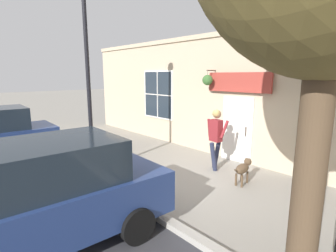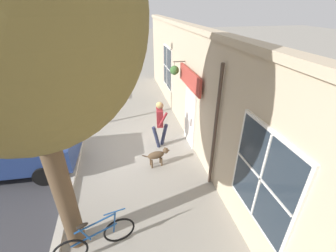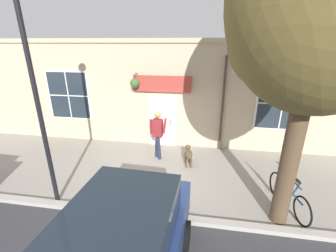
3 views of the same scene
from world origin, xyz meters
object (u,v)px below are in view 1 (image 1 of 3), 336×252
object	(u,v)px
parked_car_mid_block	(38,197)
street_lamp	(86,46)
pedestrian_walking	(216,133)
dog_on_leash	(243,168)

from	to	relation	value
parked_car_mid_block	street_lamp	xyz separation A→B (m)	(-2.17, -2.57, 2.65)
parked_car_mid_block	street_lamp	bearing A→B (deg)	-130.10
pedestrian_walking	dog_on_leash	xyz separation A→B (m)	(0.30, 1.13, -0.69)
pedestrian_walking	street_lamp	distance (m)	4.31
pedestrian_walking	dog_on_leash	distance (m)	1.36
dog_on_leash	parked_car_mid_block	xyz separation A→B (m)	(4.68, -0.75, 0.46)
pedestrian_walking	dog_on_leash	bearing A→B (deg)	75.40
pedestrian_walking	street_lamp	bearing A→B (deg)	-37.90
dog_on_leash	parked_car_mid_block	size ratio (longest dim) A/B	0.22
street_lamp	pedestrian_walking	bearing A→B (deg)	142.10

